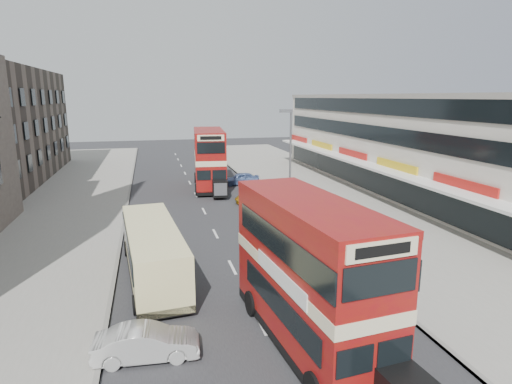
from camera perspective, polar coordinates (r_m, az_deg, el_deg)
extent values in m
plane|color=#28282B|center=(16.65, 2.43, -20.38)|extent=(160.00, 160.00, 0.00)
cube|color=#28282B|center=(34.81, -6.95, -2.55)|extent=(12.00, 90.00, 0.01)
cube|color=gray|center=(38.09, 11.25, -1.26)|extent=(12.00, 90.00, 0.15)
cube|color=gray|center=(35.46, -26.60, -3.42)|extent=(12.00, 90.00, 0.15)
cube|color=gray|center=(34.62, -17.03, -2.99)|extent=(0.20, 90.00, 0.16)
cube|color=gray|center=(36.01, 2.72, -1.84)|extent=(0.20, 90.00, 0.16)
cube|color=beige|center=(43.00, 20.10, 5.78)|extent=(8.00, 46.00, 9.00)
cube|color=black|center=(41.30, 15.13, 1.78)|extent=(0.10, 44.00, 2.40)
cube|color=gray|center=(42.76, 20.57, 11.90)|extent=(8.20, 46.20, 0.40)
cube|color=white|center=(40.67, 14.19, 3.67)|extent=(1.80, 44.00, 0.20)
cylinder|color=slate|center=(33.50, 4.60, 3.90)|extent=(0.16, 0.16, 8.00)
cube|color=slate|center=(33.01, 4.05, 10.76)|extent=(1.00, 0.20, 0.25)
cube|color=black|center=(17.05, 6.72, -18.13)|extent=(3.46, 8.60, 0.37)
cube|color=maroon|center=(16.45, 6.83, -14.36)|extent=(3.44, 8.60, 2.30)
cube|color=beige|center=(15.90, 6.96, -10.15)|extent=(3.48, 8.64, 0.47)
cube|color=maroon|center=(15.46, 7.08, -5.85)|extent=(3.44, 8.60, 2.20)
cube|color=maroon|center=(15.13, 7.20, -1.59)|extent=(3.46, 8.62, 0.26)
cube|color=black|center=(43.56, -6.19, 1.08)|extent=(3.65, 9.15, 0.39)
cube|color=maroon|center=(43.31, -6.23, 2.81)|extent=(3.63, 9.15, 2.45)
cube|color=beige|center=(43.10, -6.27, 4.64)|extent=(3.67, 9.20, 0.50)
cube|color=maroon|center=(42.93, -6.32, 6.41)|extent=(3.63, 9.15, 2.34)
cube|color=maroon|center=(42.82, -6.36, 8.09)|extent=(3.65, 9.17, 0.28)
cube|color=black|center=(38.45, -4.82, 0.49)|extent=(1.47, 1.46, 1.45)
cube|color=black|center=(22.80, -13.46, -10.12)|extent=(3.28, 9.72, 0.38)
cube|color=beige|center=(22.41, -13.61, -7.53)|extent=(3.26, 9.72, 2.48)
imported|color=beige|center=(16.37, -14.40, -18.93)|extent=(3.75, 1.54, 1.21)
imported|color=#942E0E|center=(33.21, 2.82, -1.94)|extent=(5.01, 2.17, 1.43)
imported|color=#BB8512|center=(37.02, 0.09, -0.69)|extent=(3.94, 2.03, 1.06)
imported|color=#5472A9|center=(44.74, -2.04, 1.79)|extent=(3.89, 1.69, 1.31)
imported|color=gray|center=(30.43, 8.66, -2.84)|extent=(0.77, 0.70, 1.74)
imported|color=gray|center=(37.45, 0.17, -0.65)|extent=(0.75, 1.79, 0.92)
imported|color=#23212A|center=(37.30, 0.18, 0.40)|extent=(0.62, 0.43, 1.62)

